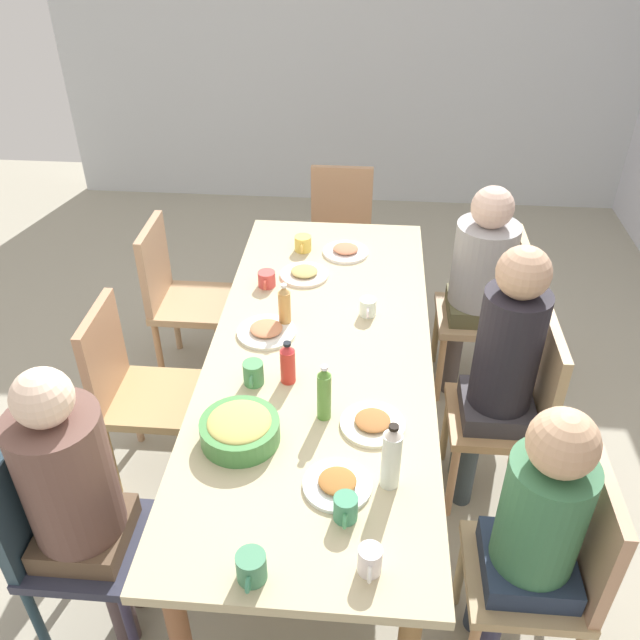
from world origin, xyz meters
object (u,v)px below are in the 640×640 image
(bottle_3, at_px, (285,306))
(bottle_2, at_px, (391,457))
(chair_3, at_px, (340,232))
(chair_0, at_px, (492,306))
(person_6, at_px, (535,526))
(cup_0, at_px, (370,561))
(plate_4, at_px, (304,274))
(plate_0, at_px, (337,484))
(cup_2, at_px, (267,279))
(bottle_1, at_px, (324,393))
(person_4, at_px, (74,490))
(chair_4, at_px, (63,530))
(cup_6, at_px, (303,244))
(bottle_0, at_px, (288,363))
(cup_1, at_px, (368,307))
(plate_1, at_px, (266,331))
(cup_3, at_px, (253,373))
(chair_5, at_px, (132,386))
(chair_2, at_px, (516,407))
(bowl_0, at_px, (240,429))
(person_0, at_px, (480,273))
(chair_1, at_px, (177,292))
(person_2, at_px, (503,362))
(chair_6, at_px, (552,565))
(dining_table, at_px, (320,364))
(plate_2, at_px, (346,251))
(cup_5, at_px, (251,567))
(plate_3, at_px, (373,423))

(bottle_3, bearing_deg, bottle_2, 27.49)
(bottle_2, bearing_deg, chair_3, -172.78)
(chair_0, height_order, bottle_3, bottle_3)
(person_6, relative_size, cup_0, 11.09)
(plate_4, bearing_deg, plate_0, 10.45)
(cup_2, xyz_separation_m, bottle_1, (0.87, 0.34, 0.07))
(person_4, bearing_deg, chair_4, -90.00)
(cup_6, relative_size, bottle_0, 0.66)
(cup_1, xyz_separation_m, bottle_1, (0.67, -0.14, 0.07))
(plate_1, bearing_deg, person_6, 48.56)
(cup_1, xyz_separation_m, cup_3, (0.50, -0.43, 0.01))
(plate_4, bearing_deg, chair_5, -50.95)
(chair_3, bearing_deg, bottle_1, 1.40)
(person_6, bearing_deg, chair_2, 173.18)
(bottle_0, height_order, bottle_1, bottle_1)
(person_6, distance_m, bowl_0, 1.02)
(cup_1, relative_size, cup_3, 0.94)
(cup_0, xyz_separation_m, bottle_1, (-0.62, -0.18, 0.06))
(cup_2, distance_m, bottle_3, 0.33)
(cup_1, distance_m, cup_2, 0.52)
(person_0, xyz_separation_m, person_4, (1.55, -1.50, 0.02))
(chair_1, relative_size, cup_3, 7.81)
(plate_0, bearing_deg, cup_2, -161.17)
(chair_1, xyz_separation_m, person_2, (0.77, 1.59, 0.24))
(chair_1, bearing_deg, bottle_0, 36.73)
(chair_6, height_order, bottle_2, bottle_2)
(plate_4, bearing_deg, cup_6, -172.65)
(plate_4, distance_m, cup_0, 1.64)
(person_0, distance_m, bottle_1, 1.37)
(bowl_0, bearing_deg, dining_table, 156.40)
(plate_1, bearing_deg, chair_5, -81.07)
(cup_2, height_order, bottle_2, bottle_2)
(chair_3, bearing_deg, person_6, 17.87)
(plate_2, bearing_deg, plate_4, -37.92)
(cup_0, relative_size, bottle_3, 0.52)
(cup_6, bearing_deg, dining_table, 10.66)
(cup_5, height_order, bottle_3, bottle_3)
(chair_5, bearing_deg, chair_6, 65.23)
(dining_table, relative_size, cup_5, 18.83)
(bottle_3, bearing_deg, dining_table, 44.37)
(plate_1, bearing_deg, cup_6, 173.78)
(chair_4, bearing_deg, chair_2, 114.77)
(person_2, bearing_deg, chair_3, -154.12)
(dining_table, xyz_separation_m, cup_5, (1.07, -0.10, 0.12))
(plate_2, height_order, cup_2, cup_2)
(chair_6, bearing_deg, plate_3, -119.18)
(chair_2, height_order, bottle_1, bottle_1)
(cup_2, bearing_deg, bottle_1, 21.28)
(chair_1, xyz_separation_m, bottle_2, (1.47, 1.12, 0.38))
(chair_6, relative_size, plate_0, 3.99)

